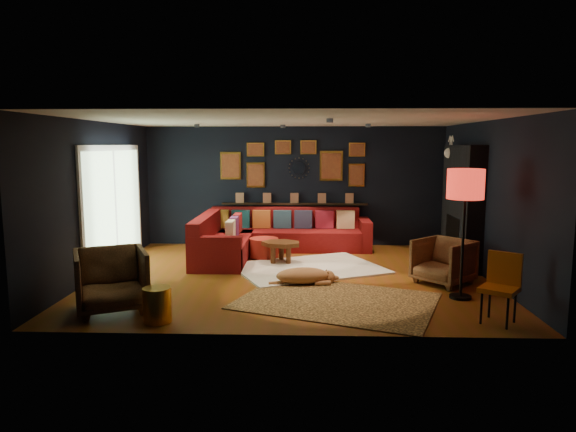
{
  "coord_description": "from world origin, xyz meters",
  "views": [
    {
      "loc": [
        0.26,
        -8.49,
        2.21
      ],
      "look_at": [
        -0.06,
        0.3,
        0.98
      ],
      "focal_mm": 32.0,
      "sensor_mm": 36.0,
      "label": 1
    }
  ],
  "objects_px": {
    "armchair_right": "(443,259)",
    "orange_chair": "(501,282)",
    "pouf": "(264,248)",
    "floor_lamp": "(465,189)",
    "armchair_left": "(111,277)",
    "sectional": "(263,238)",
    "dog": "(303,273)",
    "gold_stool": "(157,305)",
    "coffee_table": "(281,246)"
  },
  "relations": [
    {
      "from": "pouf",
      "to": "floor_lamp",
      "type": "height_order",
      "value": "floor_lamp"
    },
    {
      "from": "coffee_table",
      "to": "armchair_left",
      "type": "distance_m",
      "value": 3.55
    },
    {
      "from": "pouf",
      "to": "dog",
      "type": "xyz_separation_m",
      "value": [
        0.77,
        -1.87,
        -0.02
      ]
    },
    {
      "from": "armchair_right",
      "to": "floor_lamp",
      "type": "distance_m",
      "value": 1.43
    },
    {
      "from": "sectional",
      "to": "dog",
      "type": "distance_m",
      "value": 2.51
    },
    {
      "from": "coffee_table",
      "to": "floor_lamp",
      "type": "bearing_deg",
      "value": -37.88
    },
    {
      "from": "sectional",
      "to": "coffee_table",
      "type": "relative_size",
      "value": 3.91
    },
    {
      "from": "sectional",
      "to": "armchair_right",
      "type": "xyz_separation_m",
      "value": [
        3.06,
        -2.22,
        0.08
      ]
    },
    {
      "from": "armchair_right",
      "to": "coffee_table",
      "type": "bearing_deg",
      "value": -158.61
    },
    {
      "from": "pouf",
      "to": "gold_stool",
      "type": "relative_size",
      "value": 1.28
    },
    {
      "from": "pouf",
      "to": "gold_stool",
      "type": "height_order",
      "value": "gold_stool"
    },
    {
      "from": "gold_stool",
      "to": "dog",
      "type": "distance_m",
      "value": 2.55
    },
    {
      "from": "coffee_table",
      "to": "gold_stool",
      "type": "distance_m",
      "value": 3.54
    },
    {
      "from": "coffee_table",
      "to": "gold_stool",
      "type": "height_order",
      "value": "gold_stool"
    },
    {
      "from": "armchair_right",
      "to": "gold_stool",
      "type": "relative_size",
      "value": 1.81
    },
    {
      "from": "pouf",
      "to": "armchair_right",
      "type": "relative_size",
      "value": 0.71
    },
    {
      "from": "sectional",
      "to": "pouf",
      "type": "distance_m",
      "value": 0.51
    },
    {
      "from": "coffee_table",
      "to": "orange_chair",
      "type": "relative_size",
      "value": 0.99
    },
    {
      "from": "coffee_table",
      "to": "pouf",
      "type": "xyz_separation_m",
      "value": [
        -0.35,
        0.4,
        -0.12
      ]
    },
    {
      "from": "armchair_left",
      "to": "gold_stool",
      "type": "bearing_deg",
      "value": -54.83
    },
    {
      "from": "pouf",
      "to": "armchair_left",
      "type": "distance_m",
      "value": 3.71
    },
    {
      "from": "armchair_left",
      "to": "gold_stool",
      "type": "height_order",
      "value": "armchair_left"
    },
    {
      "from": "sectional",
      "to": "dog",
      "type": "xyz_separation_m",
      "value": [
        0.82,
        -2.37,
        -0.13
      ]
    },
    {
      "from": "armchair_left",
      "to": "orange_chair",
      "type": "xyz_separation_m",
      "value": [
        5.02,
        -0.25,
        0.06
      ]
    },
    {
      "from": "sectional",
      "to": "armchair_right",
      "type": "bearing_deg",
      "value": -35.94
    },
    {
      "from": "sectional",
      "to": "coffee_table",
      "type": "distance_m",
      "value": 0.99
    },
    {
      "from": "armchair_left",
      "to": "floor_lamp",
      "type": "xyz_separation_m",
      "value": [
        4.83,
        0.74,
        1.13
      ]
    },
    {
      "from": "armchair_right",
      "to": "orange_chair",
      "type": "distance_m",
      "value": 1.8
    },
    {
      "from": "gold_stool",
      "to": "coffee_table",
      "type": "bearing_deg",
      "value": 66.86
    },
    {
      "from": "armchair_left",
      "to": "dog",
      "type": "relative_size",
      "value": 0.8
    },
    {
      "from": "floor_lamp",
      "to": "dog",
      "type": "xyz_separation_m",
      "value": [
        -2.29,
        0.64,
        -1.39
      ]
    },
    {
      "from": "sectional",
      "to": "armchair_left",
      "type": "xyz_separation_m",
      "value": [
        -1.72,
        -3.75,
        0.14
      ]
    },
    {
      "from": "armchair_right",
      "to": "armchair_left",
      "type": "bearing_deg",
      "value": -114.5
    },
    {
      "from": "sectional",
      "to": "floor_lamp",
      "type": "bearing_deg",
      "value": -44.01
    },
    {
      "from": "armchair_right",
      "to": "floor_lamp",
      "type": "height_order",
      "value": "floor_lamp"
    },
    {
      "from": "sectional",
      "to": "armchair_right",
      "type": "distance_m",
      "value": 3.79
    },
    {
      "from": "coffee_table",
      "to": "armchair_right",
      "type": "xyz_separation_m",
      "value": [
        2.66,
        -1.32,
        0.06
      ]
    },
    {
      "from": "pouf",
      "to": "orange_chair",
      "type": "distance_m",
      "value": 4.79
    },
    {
      "from": "armchair_right",
      "to": "gold_stool",
      "type": "distance_m",
      "value": 4.49
    },
    {
      "from": "floor_lamp",
      "to": "dog",
      "type": "distance_m",
      "value": 2.76
    },
    {
      "from": "orange_chair",
      "to": "sectional",
      "type": "bearing_deg",
      "value": 166.55
    },
    {
      "from": "sectional",
      "to": "orange_chair",
      "type": "xyz_separation_m",
      "value": [
        3.31,
        -4.0,
        0.19
      ]
    },
    {
      "from": "pouf",
      "to": "floor_lamp",
      "type": "distance_m",
      "value": 4.19
    },
    {
      "from": "armchair_left",
      "to": "dog",
      "type": "distance_m",
      "value": 2.9
    },
    {
      "from": "sectional",
      "to": "orange_chair",
      "type": "relative_size",
      "value": 3.89
    },
    {
      "from": "armchair_right",
      "to": "dog",
      "type": "bearing_deg",
      "value": -128.51
    },
    {
      "from": "armchair_right",
      "to": "pouf",
      "type": "bearing_deg",
      "value": -162.0
    },
    {
      "from": "gold_stool",
      "to": "dog",
      "type": "xyz_separation_m",
      "value": [
        1.81,
        1.79,
        -0.02
      ]
    },
    {
      "from": "coffee_table",
      "to": "armchair_left",
      "type": "height_order",
      "value": "armchair_left"
    },
    {
      "from": "armchair_left",
      "to": "floor_lamp",
      "type": "distance_m",
      "value": 5.02
    }
  ]
}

